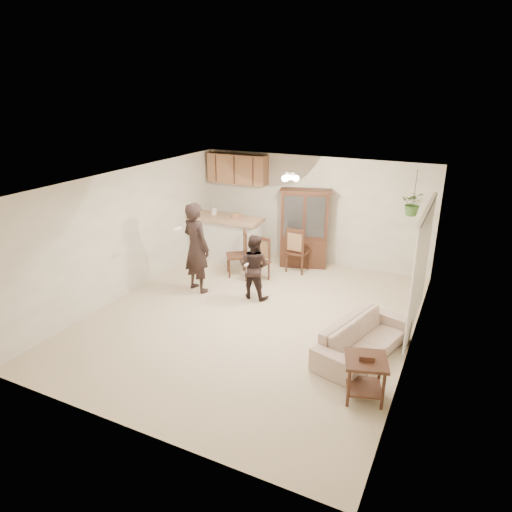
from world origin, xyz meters
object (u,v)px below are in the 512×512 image
at_px(adult, 196,249).
at_px(chair_bar, 258,269).
at_px(chair_hutch_left, 237,262).
at_px(china_hutch, 304,229).
at_px(child, 254,266).
at_px(sofa, 364,334).
at_px(side_table, 365,378).
at_px(chair_hutch_right, 298,258).

distance_m(adult, chair_bar, 1.46).
bearing_deg(chair_hutch_left, adult, -51.25).
height_order(adult, china_hutch, china_hutch).
height_order(china_hutch, chair_hutch_left, china_hutch).
distance_m(child, chair_hutch_left, 1.30).
distance_m(sofa, adult, 3.80).
height_order(adult, chair_bar, adult).
xyz_separation_m(child, side_table, (2.73, -2.18, -0.36)).
xyz_separation_m(adult, side_table, (3.92, -1.98, -0.59)).
bearing_deg(sofa, chair_hutch_right, 53.65).
bearing_deg(chair_bar, chair_hutch_left, 178.94).
relative_size(adult, side_table, 2.61).
distance_m(side_table, chair_bar, 4.20).
bearing_deg(chair_bar, sofa, -22.51).
xyz_separation_m(child, chair_hutch_right, (0.29, 1.68, -0.38)).
bearing_deg(china_hutch, side_table, -76.73).
height_order(child, chair_hutch_left, child).
relative_size(sofa, china_hutch, 1.03).
xyz_separation_m(sofa, adult, (-3.65, 0.93, 0.53)).
distance_m(sofa, chair_bar, 3.33).
relative_size(adult, chair_hutch_right, 1.71).
bearing_deg(chair_hutch_right, child, 83.74).
xyz_separation_m(adult, chair_hutch_right, (1.48, 1.88, -0.60)).
xyz_separation_m(chair_hutch_left, chair_hutch_right, (1.15, 0.79, 0.01)).
relative_size(child, china_hutch, 0.75).
height_order(side_table, chair_hutch_right, chair_hutch_right).
distance_m(sofa, china_hutch, 3.89).
bearing_deg(chair_hutch_right, china_hutch, -85.83).
bearing_deg(chair_hutch_left, sofa, 24.45).
xyz_separation_m(child, chair_hutch_left, (-0.86, 0.89, -0.39)).
bearing_deg(adult, chair_hutch_left, -88.76).
xyz_separation_m(chair_bar, chair_hutch_right, (0.57, 0.93, 0.03)).
height_order(sofa, chair_hutch_left, chair_hutch_left).
distance_m(adult, chair_hutch_left, 1.29).
bearing_deg(adult, chair_hutch_right, -110.07).
bearing_deg(child, sofa, 156.37).
xyz_separation_m(china_hutch, chair_hutch_left, (-1.15, -1.16, -0.61)).
relative_size(adult, chair_bar, 1.89).
relative_size(adult, child, 1.33).
height_order(adult, chair_hutch_right, adult).
bearing_deg(chair_hutch_left, side_table, 15.15).
bearing_deg(adult, child, -152.30).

